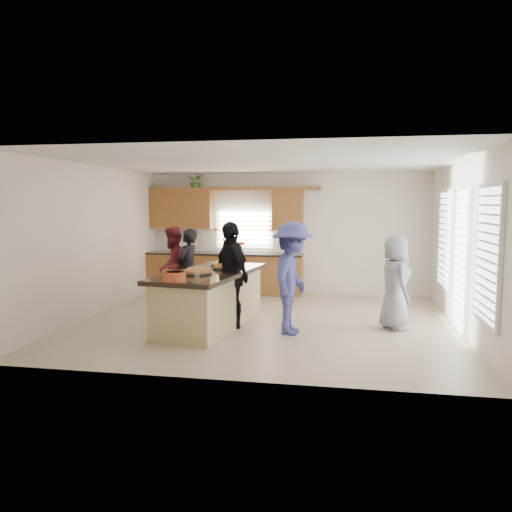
% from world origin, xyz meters
% --- Properties ---
extents(floor, '(6.50, 6.50, 0.00)m').
position_xyz_m(floor, '(0.00, 0.00, 0.00)').
color(floor, '#C9AE95').
rests_on(floor, ground).
extents(room_shell, '(6.52, 6.02, 2.81)m').
position_xyz_m(room_shell, '(0.00, 0.00, 1.90)').
color(room_shell, silver).
rests_on(room_shell, ground).
extents(back_cabinetry, '(4.08, 0.66, 2.46)m').
position_xyz_m(back_cabinetry, '(-1.47, 2.73, 0.91)').
color(back_cabinetry, brown).
rests_on(back_cabinetry, ground).
extents(right_wall_glazing, '(0.06, 4.00, 2.25)m').
position_xyz_m(right_wall_glazing, '(3.22, -0.13, 1.34)').
color(right_wall_glazing, white).
rests_on(right_wall_glazing, ground).
extents(island, '(1.51, 2.83, 0.95)m').
position_xyz_m(island, '(-0.89, -0.48, 0.45)').
color(island, '#CEBC80').
rests_on(island, ground).
extents(platter_front, '(0.49, 0.49, 0.20)m').
position_xyz_m(platter_front, '(-1.00, -0.85, 0.98)').
color(platter_front, black).
rests_on(platter_front, island).
extents(platter_mid, '(0.45, 0.45, 0.18)m').
position_xyz_m(platter_mid, '(-0.72, -0.09, 0.98)').
color(platter_mid, black).
rests_on(platter_mid, island).
extents(platter_back, '(0.33, 0.33, 0.13)m').
position_xyz_m(platter_back, '(-0.90, 0.25, 0.98)').
color(platter_back, black).
rests_on(platter_back, island).
extents(salad_bowl, '(0.34, 0.34, 0.14)m').
position_xyz_m(salad_bowl, '(-1.10, -1.62, 1.03)').
color(salad_bowl, '#C34523').
rests_on(salad_bowl, island).
extents(clear_cup, '(0.08, 0.08, 0.11)m').
position_xyz_m(clear_cup, '(-0.82, -1.42, 1.01)').
color(clear_cup, white).
rests_on(clear_cup, island).
extents(plate_stack, '(0.25, 0.25, 0.05)m').
position_xyz_m(plate_stack, '(-0.87, 0.42, 0.97)').
color(plate_stack, '#C190D1').
rests_on(plate_stack, island).
extents(flower_vase, '(0.14, 0.14, 0.42)m').
position_xyz_m(flower_vase, '(-0.59, 0.70, 1.16)').
color(flower_vase, silver).
rests_on(flower_vase, island).
extents(potted_plant, '(0.50, 0.47, 0.44)m').
position_xyz_m(potted_plant, '(-2.12, 2.82, 2.62)').
color(potted_plant, '#416F2C').
rests_on(potted_plant, back_cabinetry).
extents(woman_left_back, '(0.49, 0.65, 1.60)m').
position_xyz_m(woman_left_back, '(-1.69, 0.78, 0.80)').
color(woman_left_back, black).
rests_on(woman_left_back, ground).
extents(woman_left_mid, '(0.73, 0.88, 1.63)m').
position_xyz_m(woman_left_mid, '(-2.04, 0.92, 0.82)').
color(woman_left_mid, maroon).
rests_on(woman_left_mid, ground).
extents(woman_left_front, '(1.02, 1.08, 1.80)m').
position_xyz_m(woman_left_front, '(-0.52, -0.48, 0.90)').
color(woman_left_front, black).
rests_on(woman_left_front, ground).
extents(woman_right_back, '(0.81, 1.24, 1.81)m').
position_xyz_m(woman_right_back, '(0.54, -0.70, 0.91)').
color(woman_right_back, '#40458B').
rests_on(woman_right_back, ground).
extents(woman_right_front, '(0.69, 0.87, 1.57)m').
position_xyz_m(woman_right_front, '(2.19, -0.10, 0.79)').
color(woman_right_front, gray).
rests_on(woman_right_front, ground).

